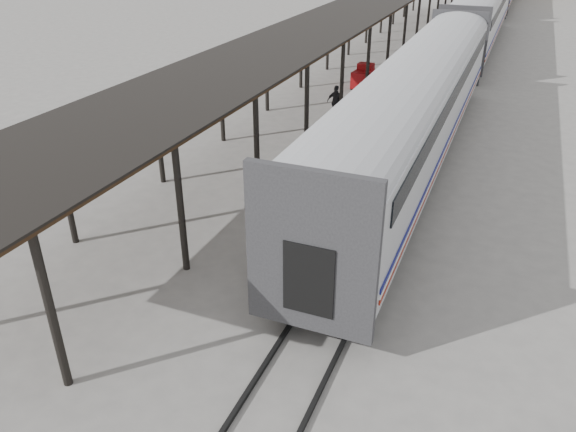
# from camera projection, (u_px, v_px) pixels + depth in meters

# --- Properties ---
(ground) EXTENTS (160.00, 160.00, 0.00)m
(ground) POSITION_uv_depth(u_px,v_px,m) (257.00, 245.00, 17.74)
(ground) COLOR slate
(ground) RESTS_ON ground
(train) EXTENTS (3.45, 76.01, 4.01)m
(train) POSITION_uv_depth(u_px,v_px,m) (480.00, 13.00, 43.03)
(train) COLOR silver
(train) RESTS_ON ground
(canopy) EXTENTS (4.90, 64.30, 4.15)m
(canopy) POSITION_uv_depth(u_px,v_px,m) (364.00, 7.00, 36.61)
(canopy) COLOR #422B19
(canopy) RESTS_ON ground
(rails) EXTENTS (1.54, 150.00, 0.12)m
(rails) POSITION_uv_depth(u_px,v_px,m) (475.00, 48.00, 44.43)
(rails) COLOR black
(rails) RESTS_ON ground
(baggage_cart) EXTENTS (1.63, 2.57, 0.86)m
(baggage_cart) POSITION_uv_depth(u_px,v_px,m) (283.00, 244.00, 16.55)
(baggage_cart) COLOR brown
(baggage_cart) RESTS_ON ground
(suitcase_stack) EXTENTS (1.18, 1.20, 0.59)m
(suitcase_stack) POSITION_uv_depth(u_px,v_px,m) (282.00, 225.00, 16.68)
(suitcase_stack) COLOR #3A3B3D
(suitcase_stack) RESTS_ON baggage_cart
(luggage_tug) EXTENTS (1.12, 1.69, 1.43)m
(luggage_tug) POSITION_uv_depth(u_px,v_px,m) (363.00, 77.00, 33.81)
(luggage_tug) COLOR maroon
(luggage_tug) RESTS_ON ground
(porter) EXTENTS (0.62, 0.80, 1.95)m
(porter) POSITION_uv_depth(u_px,v_px,m) (275.00, 218.00, 15.45)
(porter) COLOR navy
(porter) RESTS_ON baggage_cart
(pedestrian) EXTENTS (1.04, 0.52, 1.71)m
(pedestrian) POSITION_uv_depth(u_px,v_px,m) (336.00, 102.00, 28.56)
(pedestrian) COLOR black
(pedestrian) RESTS_ON ground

